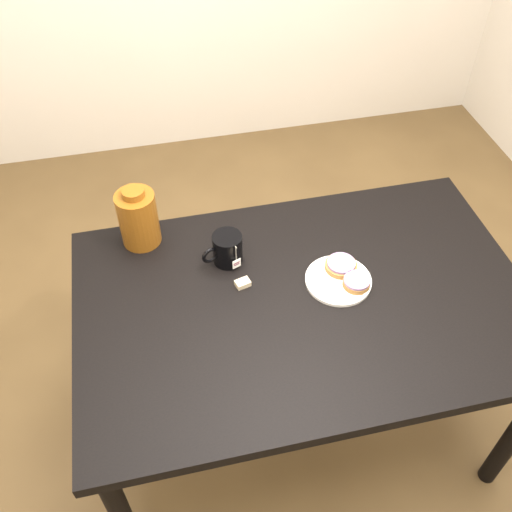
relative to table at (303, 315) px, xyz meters
name	(u,v)px	position (x,y,z in m)	size (l,w,h in m)	color
ground_plane	(293,417)	(0.00, 0.00, -0.67)	(4.00, 4.00, 0.00)	brown
table	(303,315)	(0.00, 0.00, 0.00)	(1.40, 0.90, 0.75)	black
plate	(338,280)	(0.12, 0.04, 0.09)	(0.21, 0.21, 0.02)	white
bagel_back	(341,265)	(0.14, 0.08, 0.11)	(0.11, 0.11, 0.03)	brown
bagel_front	(357,282)	(0.17, 0.01, 0.11)	(0.12, 0.12, 0.03)	brown
mug	(227,249)	(-0.20, 0.21, 0.14)	(0.15, 0.12, 0.11)	black
teabag_pouch	(243,283)	(-0.18, 0.09, 0.09)	(0.04, 0.03, 0.02)	#C6B793
bagel_package	(138,218)	(-0.46, 0.37, 0.18)	(0.16, 0.16, 0.22)	#582C0B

